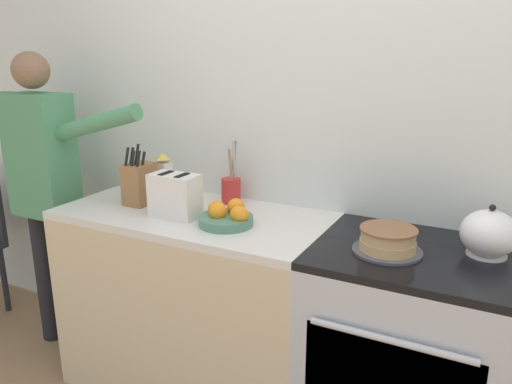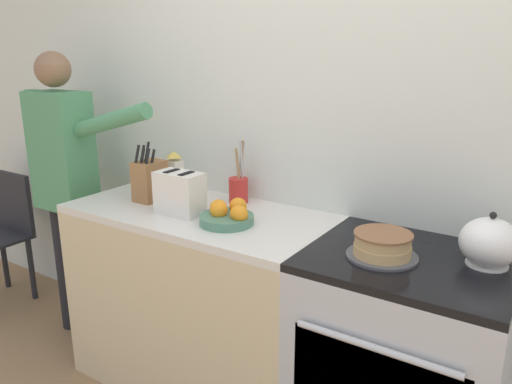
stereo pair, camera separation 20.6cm
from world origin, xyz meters
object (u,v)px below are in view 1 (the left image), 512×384
Objects in this scene: stove_range at (404,359)px; utensil_crock at (231,188)px; knife_block at (140,183)px; toaster at (175,195)px; person_baker at (45,179)px; milk_carton at (163,176)px; fruit_bowl at (227,216)px; layer_cake at (388,241)px; tea_kettle at (490,234)px.

stove_range is 1.07m from utensil_crock.
knife_block is 0.27m from toaster.
person_baker is (-1.90, -0.03, 0.51)m from stove_range.
milk_carton is at bearing 12.17° from person_baker.
stove_range is at bearing 4.80° from fruit_bowl.
milk_carton reaches higher than fruit_bowl.
knife_block is (-1.28, 0.00, 0.56)m from stove_range.
fruit_bowl is (-0.67, -0.01, -0.00)m from layer_cake.
toaster is (0.26, -0.08, -0.00)m from knife_block.
layer_cake is 1.09× the size of fruit_bowl.
toaster is (-1.02, -0.07, 0.55)m from stove_range.
stove_range is at bearing -3.94° from person_baker.
tea_kettle is at bearing -6.68° from utensil_crock.
toaster reaches higher than tea_kettle.
tea_kettle is 1.05× the size of fruit_bowl.
utensil_crock is 0.31m from fruit_bowl.
stove_range is 2.93× the size of utensil_crock.
toaster reaches higher than layer_cake.
fruit_bowl is at bearing -6.59° from person_baker.
utensil_crock is at bearing 161.79° from layer_cake.
tea_kettle is 1.53m from knife_block.
layer_cake is 0.94m from toaster.
person_baker reaches higher than utensil_crock.
layer_cake is at bearing 0.89° from fruit_bowl.
person_baker is at bearing -163.05° from milk_carton.
layer_cake is 0.36m from tea_kettle.
layer_cake is 0.87× the size of knife_block.
stove_range is at bearing 31.92° from layer_cake.
tea_kettle is (0.24, 0.08, 0.54)m from stove_range.
layer_cake reaches higher than stove_range.
tea_kettle is at bearing 2.88° from knife_block.
stove_range is 0.56× the size of person_baker.
toaster is (-0.94, -0.02, 0.05)m from layer_cake.
knife_block is at bearing 179.82° from stove_range.
person_baker reaches higher than layer_cake.
fruit_bowl is 1.06× the size of milk_carton.
person_baker reaches higher than fruit_bowl.
stove_range is 3.14× the size of knife_block.
person_baker is at bearing 178.19° from fruit_bowl.
knife_block is at bearing -177.12° from tea_kettle.
toaster is (-0.26, -0.01, 0.06)m from fruit_bowl.
person_baker reaches higher than stove_range.
knife_block is at bearing 163.37° from toaster.
knife_block is at bearing -95.79° from milk_carton.
stove_range is 3.60× the size of layer_cake.
utensil_crock is at bearing 28.85° from knife_block.
stove_range is 3.94× the size of toaster.
person_baker is at bearing -179.16° from stove_range.
toaster is at bearing -7.82° from person_baker.
person_baker reaches higher than toaster.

